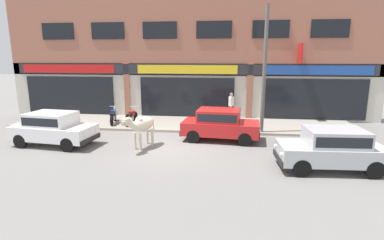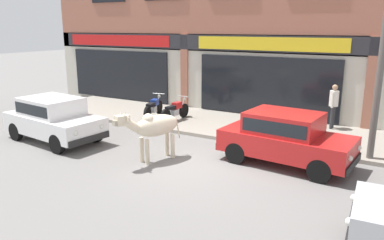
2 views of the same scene
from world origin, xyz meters
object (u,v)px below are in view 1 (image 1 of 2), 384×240
car_1 (53,127)px  motorcycle_1 (131,117)px  car_0 (220,123)px  pedestrian (231,103)px  motorcycle_0 (113,116)px  cow (142,125)px  utility_pole (264,70)px  car_2 (332,147)px

car_1 → motorcycle_1: size_ratio=2.06×
car_1 → car_0: bearing=13.1°
pedestrian → motorcycle_0: bearing=-165.1°
cow → car_1: (-3.99, -0.11, -0.19)m
motorcycle_1 → utility_pole: bearing=-7.6°
car_2 → motorcycle_1: car_2 is taller
car_0 → motorcycle_1: (-5.04, 2.31, -0.31)m
utility_pole → motorcycle_0: bearing=173.0°
car_1 → utility_pole: (9.30, 3.05, 2.37)m
motorcycle_0 → motorcycle_1: 1.08m
car_1 → car_2: size_ratio=1.01×
car_0 → pedestrian: (0.53, 4.14, 0.29)m
car_2 → utility_pole: size_ratio=0.60×
utility_pole → car_1: bearing=-161.8°
car_0 → utility_pole: utility_pole is taller
car_2 → pedestrian: (-3.42, 7.38, 0.29)m
motorcycle_1 → utility_pole: (7.09, -0.94, 2.67)m
car_0 → motorcycle_1: bearing=155.4°
cow → motorcycle_1: cow is taller
car_1 → motorcycle_0: 4.21m
motorcycle_0 → cow: bearing=-54.0°
motorcycle_1 → cow: bearing=-65.3°
car_2 → car_0: bearing=140.6°
cow → motorcycle_0: size_ratio=1.15×
car_2 → motorcycle_1: size_ratio=2.03×
car_1 → utility_pole: bearing=18.2°
cow → car_1: bearing=-178.4°
pedestrian → utility_pole: bearing=-61.2°
cow → pedestrian: pedestrian is taller
motorcycle_0 → motorcycle_1: bearing=-2.8°
car_1 → utility_pole: utility_pole is taller
motorcycle_0 → utility_pole: utility_pole is taller
car_1 → motorcycle_1: car_1 is taller
motorcycle_1 → motorcycle_0: bearing=177.2°
utility_pole → car_2: bearing=-67.7°
car_0 → car_2: size_ratio=1.01×
car_1 → motorcycle_0: (1.13, 4.05, -0.31)m
cow → utility_pole: bearing=29.0°
motorcycle_1 → car_2: bearing=-31.7°
car_0 → car_2: 5.10m
motorcycle_0 → pedestrian: size_ratio=1.11×
motorcycle_1 → car_0: bearing=-24.6°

